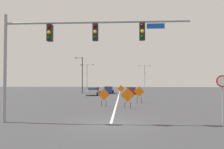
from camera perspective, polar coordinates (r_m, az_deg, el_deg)
name	(u,v)px	position (r m, az deg, el deg)	size (l,w,h in m)	color
ground	(111,124)	(12.98, -0.30, -13.49)	(146.18, 146.18, 0.00)	#38383A
road_centre_stripe	(120,91)	(53.36, 2.28, -4.55)	(0.16, 81.21, 0.01)	white
traffic_signal_assembly	(69,40)	(13.35, -11.75, 9.29)	(11.75, 0.44, 6.91)	gray
stop_sign	(222,89)	(14.86, 28.37, -3.62)	(0.76, 0.07, 3.00)	gray
street_lamp_near_right	(145,75)	(60.80, 9.10, -0.15)	(3.50, 0.24, 7.10)	gray
street_lamp_mid_left	(87,75)	(55.80, -6.95, -0.02)	(3.73, 0.24, 7.08)	gray
street_lamp_far_right	(82,73)	(42.31, -8.41, 0.29)	(1.62, 0.24, 7.45)	black
construction_sign_left_lane	(128,96)	(19.92, 4.36, -5.88)	(1.38, 0.18, 1.96)	orange
construction_sign_right_shoulder	(104,95)	(21.14, -2.28, -5.81)	(1.23, 0.07, 1.83)	orange
construction_sign_left_shoulder	(121,89)	(35.46, 2.50, -4.07)	(1.21, 0.28, 1.89)	orange
construction_sign_median_near	(139,92)	(23.88, 7.58, -4.99)	(1.22, 0.26, 2.01)	orange
car_blue_distant	(109,90)	(43.02, -0.94, -4.33)	(1.99, 4.06, 1.44)	#1E389E
car_red_mid	(131,91)	(41.26, 5.25, -4.47)	(2.25, 4.24, 1.39)	red
car_silver_near	(94,92)	(37.55, -5.17, -4.75)	(2.24, 4.34, 1.44)	#B7BABF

